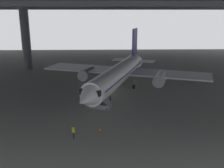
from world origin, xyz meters
TOP-DOWN VIEW (x-y plane):
  - ground_plane at (0.00, 0.00)m, footprint 110.00×110.00m
  - hangar_structure at (-0.10, 13.76)m, footprint 121.00×99.00m
  - airplane_main at (2.44, 0.99)m, footprint 32.10×32.30m
  - boarding_stairs at (-1.21, -7.57)m, footprint 4.25×2.68m
  - crew_worker_near_nose at (-3.87, -17.41)m, footprint 0.35×0.51m
  - crew_worker_by_stairs at (0.64, -4.54)m, footprint 0.36×0.49m
  - traffic_cone_orange at (-0.90, -15.77)m, footprint 0.36×0.36m
  - baggage_tug at (0.68, 10.29)m, footprint 2.05×2.50m

SIDE VIEW (x-z plane):
  - ground_plane at x=0.00m, z-range 0.00..0.00m
  - traffic_cone_orange at x=-0.90m, z-range -0.01..0.59m
  - baggage_tug at x=0.68m, z-range 0.08..0.98m
  - boarding_stairs at x=-1.21m, z-range -1.52..2.95m
  - crew_worker_near_nose at x=-3.87m, z-range 0.11..1.74m
  - crew_worker_by_stairs at x=0.64m, z-range 0.13..1.88m
  - airplane_main at x=2.44m, z-range -2.00..8.58m
  - hangar_structure at x=-0.10m, z-range 7.64..24.20m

